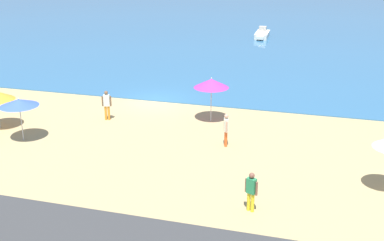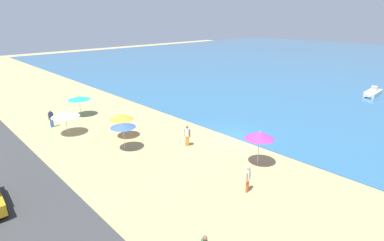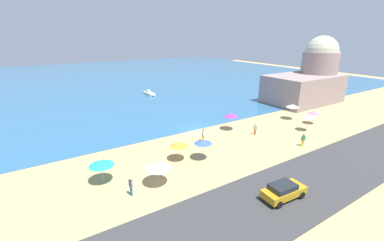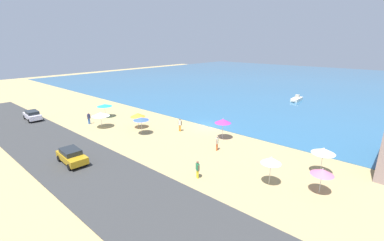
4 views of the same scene
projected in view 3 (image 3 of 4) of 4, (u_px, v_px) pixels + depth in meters
ground_plane at (196, 130)px, 38.72m from camera, size 160.00×160.00×0.00m
sea at (102, 79)px, 82.67m from camera, size 150.00×110.00×0.05m
coastal_road at (300, 186)px, 24.32m from camera, size 80.00×8.00×0.06m
beach_umbrella_0 at (308, 116)px, 37.64m from camera, size 1.71×1.71×2.63m
beach_umbrella_1 at (203, 142)px, 29.04m from camera, size 2.03×2.03×2.39m
beach_umbrella_2 at (101, 164)px, 24.48m from camera, size 2.38×2.38×2.23m
beach_umbrella_3 at (314, 112)px, 40.77m from camera, size 1.78×1.78×2.22m
beach_umbrella_4 at (231, 115)px, 38.05m from camera, size 2.06×2.06×2.68m
beach_umbrella_5 at (158, 166)px, 24.15m from camera, size 2.48×2.48×2.28m
beach_umbrella_6 at (179, 144)px, 28.90m from camera, size 2.07×2.07×2.27m
beach_umbrella_7 at (293, 106)px, 42.84m from camera, size 2.05×2.05×2.67m
bather_0 at (203, 134)px, 34.26m from camera, size 0.54×0.33×1.81m
bather_1 at (255, 128)px, 36.57m from camera, size 0.32×0.55×1.75m
bather_2 at (131, 186)px, 22.70m from camera, size 0.24×0.57×1.78m
bather_3 at (303, 139)px, 32.85m from camera, size 0.53×0.35×1.66m
parked_car_0 at (284, 191)px, 22.26m from camera, size 4.11×2.05×1.44m
skiff_nearshore at (149, 93)px, 60.82m from camera, size 1.54×4.26×1.19m
harbor_fortress at (311, 78)px, 54.39m from camera, size 16.32×9.69×13.47m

